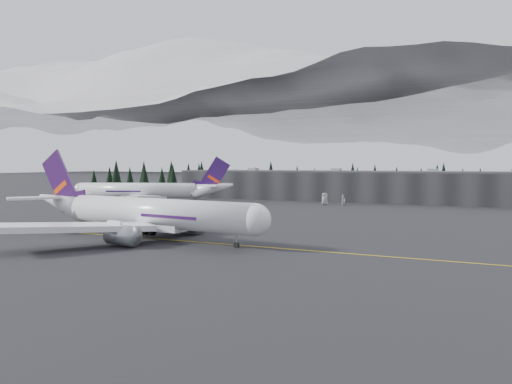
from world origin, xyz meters
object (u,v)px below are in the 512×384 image
at_px(terminal, 359,186).
at_px(gse_vehicle_a, 325,203).
at_px(jet_main, 138,212).
at_px(gse_vehicle_b, 343,203).
at_px(jet_parked, 152,191).

distance_m(terminal, gse_vehicle_a, 30.44).
bearing_deg(jet_main, gse_vehicle_a, 89.78).
bearing_deg(gse_vehicle_a, gse_vehicle_b, -11.09).
bearing_deg(jet_main, terminal, 88.50).
distance_m(terminal, jet_parked, 86.88).
bearing_deg(gse_vehicle_a, jet_parked, 177.08).
xyz_separation_m(jet_parked, gse_vehicle_b, (68.21, 27.13, -4.53)).
bearing_deg(terminal, gse_vehicle_b, -88.60).
bearing_deg(gse_vehicle_b, jet_main, -15.04).
distance_m(gse_vehicle_a, gse_vehicle_b, 7.08).
bearing_deg(gse_vehicle_a, jet_main, -121.84).
bearing_deg(jet_main, jet_parked, 130.95).
xyz_separation_m(jet_parked, gse_vehicle_a, (61.35, 25.38, -4.58)).
distance_m(terminal, jet_main, 128.35).
distance_m(terminal, gse_vehicle_b, 28.08).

